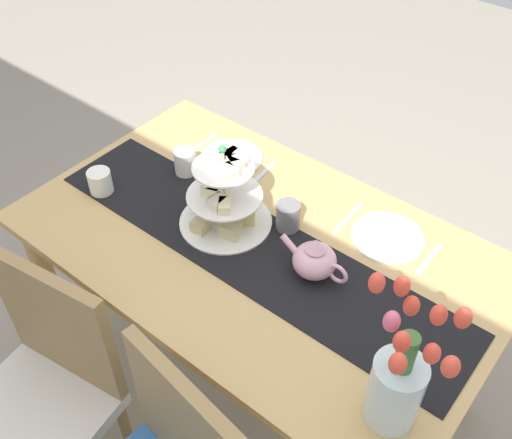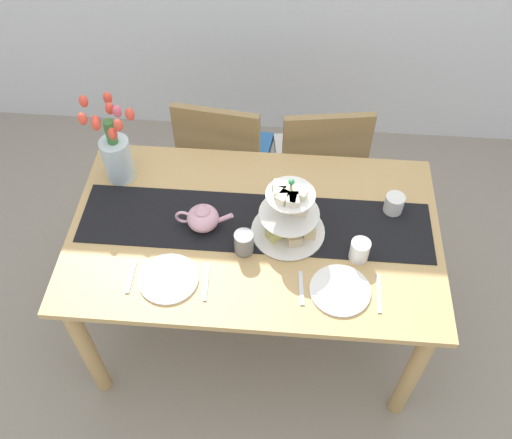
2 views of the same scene
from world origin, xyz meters
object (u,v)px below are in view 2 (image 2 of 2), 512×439
(chair_right, at_px, (319,162))
(cream_jug, at_px, (394,204))
(tiered_cake_stand, at_px, (289,215))
(fork_right, at_px, (301,288))
(knife_left, at_px, (206,282))
(dining_table, at_px, (255,247))
(mug_grey, at_px, (244,242))
(mug_white_text, at_px, (360,250))
(teapot, at_px, (203,217))
(dinner_plate_left, at_px, (169,279))
(fork_left, at_px, (131,277))
(tulip_vase, at_px, (115,151))
(knife_right, at_px, (379,293))
(dinner_plate_right, at_px, (340,290))
(chair_left, at_px, (225,157))

(chair_right, relative_size, cream_jug, 10.71)
(tiered_cake_stand, bearing_deg, fork_right, -77.00)
(tiered_cake_stand, height_order, knife_left, tiered_cake_stand)
(dining_table, relative_size, chair_right, 1.66)
(tiered_cake_stand, xyz_separation_m, mug_grey, (-0.17, -0.11, -0.05))
(mug_white_text, bearing_deg, cream_jug, 59.18)
(dining_table, relative_size, teapot, 6.35)
(tiered_cake_stand, relative_size, fork_right, 2.03)
(dinner_plate_left, distance_m, fork_left, 0.15)
(fork_right, bearing_deg, tulip_vase, 147.01)
(cream_jug, bearing_deg, mug_grey, -156.98)
(chair_right, distance_m, fork_right, 0.99)
(dinner_plate_left, height_order, knife_right, dinner_plate_left)
(chair_right, xyz_separation_m, tulip_vase, (-0.89, -0.43, 0.42))
(dining_table, xyz_separation_m, dinner_plate_right, (0.34, -0.27, 0.12))
(knife_left, bearing_deg, fork_left, 180.00)
(cream_jug, relative_size, knife_right, 0.50)
(teapot, distance_m, knife_left, 0.28)
(chair_right, distance_m, tiered_cake_stand, 0.79)
(chair_right, distance_m, mug_grey, 0.91)
(chair_right, bearing_deg, fork_right, -94.96)
(cream_jug, relative_size, mug_grey, 0.89)
(tulip_vase, relative_size, fork_right, 2.71)
(dining_table, height_order, dinner_plate_right, dinner_plate_right)
(tulip_vase, relative_size, cream_jug, 4.79)
(knife_right, relative_size, mug_white_text, 1.79)
(fork_left, xyz_separation_m, fork_right, (0.65, 0.00, 0.00))
(dining_table, height_order, fork_right, fork_right)
(chair_left, distance_m, chair_right, 0.49)
(dining_table, bearing_deg, fork_left, -149.41)
(chair_left, xyz_separation_m, mug_white_text, (0.63, -0.79, 0.31))
(dining_table, xyz_separation_m, tulip_vase, (-0.61, 0.26, 0.27))
(tiered_cake_stand, height_order, dinner_plate_left, tiered_cake_stand)
(teapot, bearing_deg, chair_left, 90.34)
(tulip_vase, distance_m, fork_left, 0.57)
(knife_right, bearing_deg, tulip_vase, 154.47)
(tulip_vase, xyz_separation_m, dinner_plate_right, (0.95, -0.52, -0.15))
(teapot, bearing_deg, fork_right, -33.23)
(dining_table, xyz_separation_m, dinner_plate_left, (-0.31, -0.27, 0.12))
(dinner_plate_right, bearing_deg, fork_right, 180.00)
(fork_left, relative_size, fork_right, 1.00)
(tulip_vase, height_order, fork_right, tulip_vase)
(chair_left, distance_m, dinner_plate_right, 1.13)
(dinner_plate_right, height_order, fork_right, dinner_plate_right)
(dinner_plate_right, relative_size, knife_right, 1.35)
(chair_right, height_order, knife_left, chair_right)
(cream_jug, relative_size, dinner_plate_right, 0.37)
(chair_left, distance_m, tiered_cake_stand, 0.85)
(mug_grey, bearing_deg, teapot, 148.80)
(chair_left, height_order, mug_grey, chair_left)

